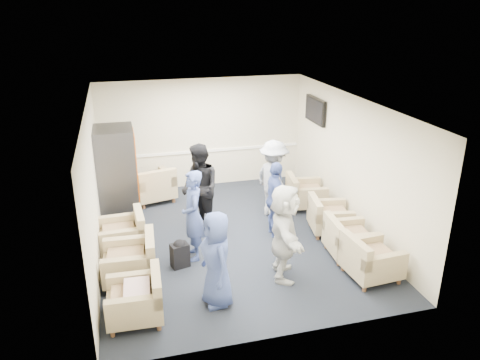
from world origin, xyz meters
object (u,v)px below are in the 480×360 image
object	(u,v)px
person_back_left	(200,187)
person_back_right	(274,179)
armchair_left_mid	(133,262)
person_front_left	(217,259)
person_mid_left	(193,216)
armchair_right_midnear	(347,240)
vending_machine	(117,174)
armchair_right_far	(304,194)
armchair_left_near	(138,300)
person_front_right	(284,232)
armchair_left_far	(125,235)
armchair_right_near	(369,261)
person_mid_right	(275,200)
armchair_corner	(154,187)
armchair_right_midfar	(328,218)

from	to	relation	value
person_back_left	person_back_right	distance (m)	1.62
armchair_left_mid	person_back_right	size ratio (longest dim) A/B	0.53
person_front_left	person_back_right	xyz separation A→B (m)	(1.83, 2.76, 0.09)
person_mid_left	person_back_left	xyz separation A→B (m)	(0.34, 1.15, 0.05)
armchair_right_midnear	vending_machine	size ratio (longest dim) A/B	0.43
armchair_right_midnear	armchair_right_far	size ratio (longest dim) A/B	0.94
armchair_left_mid	armchair_right_far	xyz separation A→B (m)	(3.88, 2.06, -0.02)
armchair_left_near	person_front_left	world-z (taller)	person_front_left
person_front_left	person_front_right	bearing A→B (deg)	101.33
armchair_left_far	armchair_right_near	bearing A→B (deg)	60.83
person_back_right	person_mid_right	xyz separation A→B (m)	(-0.24, -0.84, -0.09)
armchair_right_midnear	armchair_corner	bearing A→B (deg)	47.26
armchair_left_mid	person_mid_right	size ratio (longest dim) A/B	0.59
person_back_left	person_mid_right	xyz separation A→B (m)	(1.37, -0.70, -0.12)
person_mid_left	armchair_right_far	bearing A→B (deg)	120.06
person_back_right	person_mid_right	size ratio (longest dim) A/B	1.12
armchair_right_near	person_mid_left	xyz separation A→B (m)	(-2.73, 1.44, 0.51)
armchair_right_midfar	armchair_left_near	bearing A→B (deg)	125.55
person_mid_right	vending_machine	bearing A→B (deg)	65.10
person_mid_left	person_mid_right	xyz separation A→B (m)	(1.70, 0.45, -0.07)
person_back_left	person_front_right	size ratio (longest dim) A/B	1.06
person_mid_right	armchair_right_midfar	bearing A→B (deg)	-93.99
armchair_left_near	person_front_left	bearing A→B (deg)	97.16
armchair_right_midfar	armchair_right_far	xyz separation A→B (m)	(-0.01, 1.25, 0.01)
person_mid_left	armchair_corner	bearing A→B (deg)	-169.48
vending_machine	person_front_right	size ratio (longest dim) A/B	1.19
armchair_right_near	armchair_right_far	xyz separation A→B (m)	(0.04, 2.99, -0.01)
person_back_right	armchair_corner	bearing A→B (deg)	43.37
armchair_right_near	armchair_right_midnear	bearing A→B (deg)	-3.64
armchair_left_mid	person_back_left	distance (m)	2.26
armchair_left_far	armchair_right_midfar	size ratio (longest dim) A/B	0.94
person_back_left	person_back_right	size ratio (longest dim) A/B	1.04
armchair_left_mid	armchair_right_near	xyz separation A→B (m)	(3.84, -0.93, -0.02)
person_front_left	person_mid_left	distance (m)	1.47
armchair_right_far	person_mid_left	bearing A→B (deg)	127.41
person_front_right	person_mid_right	bearing A→B (deg)	1.85
vending_machine	person_mid_left	bearing A→B (deg)	-58.67
armchair_right_midnear	person_back_right	size ratio (longest dim) A/B	0.50
armchair_left_far	person_front_left	world-z (taller)	person_front_left
armchair_right_near	vending_machine	distance (m)	5.35
vending_machine	armchair_left_far	bearing A→B (deg)	-88.06
armchair_right_midfar	vending_machine	size ratio (longest dim) A/B	0.45
armchair_right_near	person_front_right	xyz separation A→B (m)	(-1.38, 0.41, 0.51)
person_back_right	person_mid_right	distance (m)	0.88
armchair_left_mid	person_front_right	xyz separation A→B (m)	(2.46, -0.52, 0.49)
armchair_left_mid	armchair_right_midfar	size ratio (longest dim) A/B	1.00
armchair_right_midfar	person_mid_left	bearing A→B (deg)	105.97
armchair_right_midnear	person_back_left	distance (m)	3.05
armchair_right_midnear	armchair_right_far	bearing A→B (deg)	3.11
person_front_left	person_front_right	world-z (taller)	person_front_right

